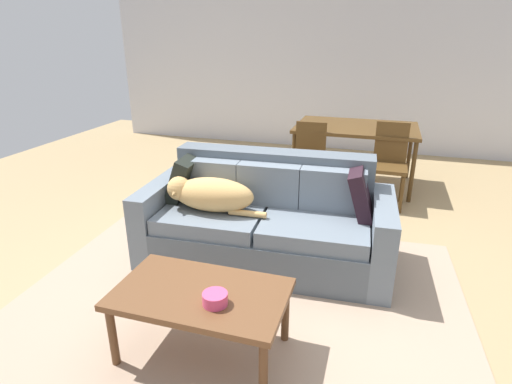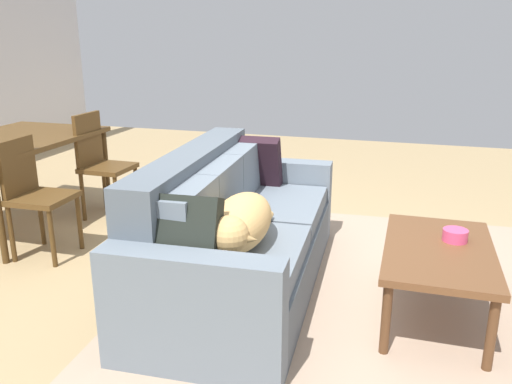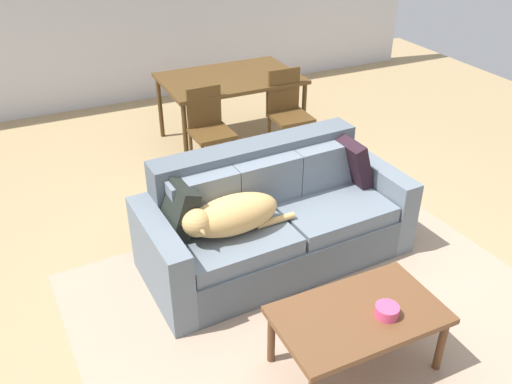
{
  "view_description": "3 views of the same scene",
  "coord_description": "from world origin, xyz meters",
  "px_view_note": "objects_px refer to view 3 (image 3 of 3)",
  "views": [
    {
      "loc": [
        0.7,
        -3.07,
        1.87
      ],
      "look_at": [
        -0.23,
        -0.03,
        0.64
      ],
      "focal_mm": 29.1,
      "sensor_mm": 36.0,
      "label": 1
    },
    {
      "loc": [
        -3.16,
        -0.99,
        1.62
      ],
      "look_at": [
        -0.3,
        -0.14,
        0.71
      ],
      "focal_mm": 36.97,
      "sensor_mm": 36.0,
      "label": 2
    },
    {
      "loc": [
        -1.8,
        -3.11,
        2.73
      ],
      "look_at": [
        -0.31,
        0.05,
        0.64
      ],
      "focal_mm": 38.06,
      "sensor_mm": 36.0,
      "label": 3
    }
  ],
  "objects_px": {
    "throw_pillow_by_left_arm": "(176,208)",
    "bowl_on_coffee_table": "(387,311)",
    "couch": "(273,220)",
    "dining_chair_near_right": "(288,109)",
    "dining_table": "(230,82)",
    "throw_pillow_by_right_arm": "(351,161)",
    "coffee_table": "(358,319)",
    "dining_chair_near_left": "(209,127)",
    "dog_on_left_cushion": "(230,216)"
  },
  "relations": [
    {
      "from": "bowl_on_coffee_table",
      "to": "dining_table",
      "type": "xyz_separation_m",
      "value": [
        0.48,
        3.5,
        0.22
      ]
    },
    {
      "from": "throw_pillow_by_left_arm",
      "to": "coffee_table",
      "type": "bearing_deg",
      "value": -60.44
    },
    {
      "from": "dining_chair_near_left",
      "to": "dining_chair_near_right",
      "type": "bearing_deg",
      "value": -0.53
    },
    {
      "from": "coffee_table",
      "to": "dining_table",
      "type": "xyz_separation_m",
      "value": [
        0.61,
        3.42,
        0.31
      ]
    },
    {
      "from": "dog_on_left_cushion",
      "to": "dining_chair_near_right",
      "type": "height_order",
      "value": "dining_chair_near_right"
    },
    {
      "from": "dining_chair_near_left",
      "to": "throw_pillow_by_right_arm",
      "type": "bearing_deg",
      "value": -66.88
    },
    {
      "from": "bowl_on_coffee_table",
      "to": "dining_chair_near_left",
      "type": "height_order",
      "value": "dining_chair_near_left"
    },
    {
      "from": "couch",
      "to": "throw_pillow_by_right_arm",
      "type": "height_order",
      "value": "couch"
    },
    {
      "from": "couch",
      "to": "bowl_on_coffee_table",
      "type": "height_order",
      "value": "couch"
    },
    {
      "from": "dining_table",
      "to": "dining_chair_near_right",
      "type": "relative_size",
      "value": 1.6
    },
    {
      "from": "bowl_on_coffee_table",
      "to": "couch",
      "type": "bearing_deg",
      "value": 93.35
    },
    {
      "from": "throw_pillow_by_left_arm",
      "to": "dining_chair_near_right",
      "type": "distance_m",
      "value": 2.36
    },
    {
      "from": "throw_pillow_by_left_arm",
      "to": "bowl_on_coffee_table",
      "type": "bearing_deg",
      "value": -57.94
    },
    {
      "from": "couch",
      "to": "dining_chair_near_right",
      "type": "bearing_deg",
      "value": 55.47
    },
    {
      "from": "dining_table",
      "to": "throw_pillow_by_left_arm",
      "type": "bearing_deg",
      "value": -121.67
    },
    {
      "from": "bowl_on_coffee_table",
      "to": "throw_pillow_by_right_arm",
      "type": "bearing_deg",
      "value": 64.39
    },
    {
      "from": "couch",
      "to": "throw_pillow_by_left_arm",
      "type": "relative_size",
      "value": 5.38
    },
    {
      "from": "dining_chair_near_left",
      "to": "couch",
      "type": "bearing_deg",
      "value": -94.46
    },
    {
      "from": "dog_on_left_cushion",
      "to": "bowl_on_coffee_table",
      "type": "distance_m",
      "value": 1.27
    },
    {
      "from": "dining_chair_near_left",
      "to": "coffee_table",
      "type": "bearing_deg",
      "value": -94.33
    },
    {
      "from": "throw_pillow_by_left_arm",
      "to": "bowl_on_coffee_table",
      "type": "xyz_separation_m",
      "value": [
        0.85,
        -1.35,
        -0.17
      ]
    },
    {
      "from": "dog_on_left_cushion",
      "to": "dining_table",
      "type": "relative_size",
      "value": 0.58
    },
    {
      "from": "dog_on_left_cushion",
      "to": "throw_pillow_by_left_arm",
      "type": "height_order",
      "value": "throw_pillow_by_left_arm"
    },
    {
      "from": "couch",
      "to": "dining_chair_near_right",
      "type": "xyz_separation_m",
      "value": [
        0.98,
        1.6,
        0.17
      ]
    },
    {
      "from": "bowl_on_coffee_table",
      "to": "dining_chair_near_left",
      "type": "bearing_deg",
      "value": 90.07
    },
    {
      "from": "throw_pillow_by_left_arm",
      "to": "couch",
      "type": "bearing_deg",
      "value": -1.15
    },
    {
      "from": "throw_pillow_by_right_arm",
      "to": "dining_chair_near_left",
      "type": "height_order",
      "value": "dining_chair_near_left"
    },
    {
      "from": "dining_table",
      "to": "dining_chair_near_right",
      "type": "bearing_deg",
      "value": -53.32
    },
    {
      "from": "dog_on_left_cushion",
      "to": "coffee_table",
      "type": "xyz_separation_m",
      "value": [
        0.39,
        -1.06,
        -0.22
      ]
    },
    {
      "from": "coffee_table",
      "to": "dining_chair_near_left",
      "type": "xyz_separation_m",
      "value": [
        0.13,
        2.83,
        0.1
      ]
    },
    {
      "from": "throw_pillow_by_left_arm",
      "to": "dining_chair_near_left",
      "type": "distance_m",
      "value": 1.78
    },
    {
      "from": "throw_pillow_by_left_arm",
      "to": "dining_chair_near_left",
      "type": "xyz_separation_m",
      "value": [
        0.84,
        1.56,
        -0.15
      ]
    },
    {
      "from": "couch",
      "to": "throw_pillow_by_left_arm",
      "type": "xyz_separation_m",
      "value": [
        -0.77,
        0.02,
        0.31
      ]
    },
    {
      "from": "couch",
      "to": "dining_table",
      "type": "xyz_separation_m",
      "value": [
        0.56,
        2.17,
        0.36
      ]
    },
    {
      "from": "dog_on_left_cushion",
      "to": "throw_pillow_by_right_arm",
      "type": "relative_size",
      "value": 2.14
    },
    {
      "from": "dining_chair_near_right",
      "to": "throw_pillow_by_left_arm",
      "type": "bearing_deg",
      "value": -136.82
    },
    {
      "from": "throw_pillow_by_left_arm",
      "to": "dining_chair_near_left",
      "type": "bearing_deg",
      "value": 61.65
    },
    {
      "from": "throw_pillow_by_left_arm",
      "to": "bowl_on_coffee_table",
      "type": "relative_size",
      "value": 2.75
    },
    {
      "from": "throw_pillow_by_right_arm",
      "to": "bowl_on_coffee_table",
      "type": "height_order",
      "value": "throw_pillow_by_right_arm"
    },
    {
      "from": "couch",
      "to": "bowl_on_coffee_table",
      "type": "relative_size",
      "value": 14.8
    },
    {
      "from": "throw_pillow_by_right_arm",
      "to": "dining_chair_near_left",
      "type": "xyz_separation_m",
      "value": [
        -0.69,
        1.48,
        -0.16
      ]
    },
    {
      "from": "bowl_on_coffee_table",
      "to": "dining_chair_near_left",
      "type": "distance_m",
      "value": 2.91
    },
    {
      "from": "throw_pillow_by_right_arm",
      "to": "coffee_table",
      "type": "xyz_separation_m",
      "value": [
        -0.82,
        -1.34,
        -0.26
      ]
    },
    {
      "from": "couch",
      "to": "coffee_table",
      "type": "height_order",
      "value": "couch"
    },
    {
      "from": "throw_pillow_by_left_arm",
      "to": "dining_table",
      "type": "xyz_separation_m",
      "value": [
        1.33,
        2.15,
        0.05
      ]
    },
    {
      "from": "throw_pillow_by_right_arm",
      "to": "dining_chair_near_right",
      "type": "height_order",
      "value": "dining_chair_near_right"
    },
    {
      "from": "bowl_on_coffee_table",
      "to": "dining_table",
      "type": "relative_size",
      "value": 0.1
    },
    {
      "from": "throw_pillow_by_left_arm",
      "to": "dining_chair_near_left",
      "type": "height_order",
      "value": "dining_chair_near_left"
    },
    {
      "from": "coffee_table",
      "to": "bowl_on_coffee_table",
      "type": "distance_m",
      "value": 0.18
    },
    {
      "from": "throw_pillow_by_right_arm",
      "to": "coffee_table",
      "type": "relative_size",
      "value": 0.39
    }
  ]
}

